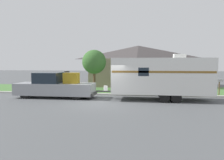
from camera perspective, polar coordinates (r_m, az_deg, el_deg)
The scene contains 8 objects.
ground_plane at distance 14.33m, azimuth -1.92°, elevation -6.19°, with size 120.00×120.00×0.00m, color #515456.
curb_strip at distance 17.97m, azimuth 0.16°, elevation -3.78°, with size 80.00×0.30×0.14m.
lawn_strip at distance 21.57m, azimuth 1.50°, elevation -2.55°, with size 80.00×7.00×0.03m.
house_across_street at distance 26.84m, azimuth 6.87°, elevation 4.03°, with size 11.40×8.55×4.74m.
pickup_truck at distance 17.25m, azimuth -14.70°, elevation -1.64°, with size 6.08×1.91×2.03m.
travel_trailer at distance 15.89m, azimuth 12.71°, elevation 1.08°, with size 8.13×2.40×3.27m.
mailbox at distance 19.33m, azimuth 26.23°, elevation -0.69°, with size 0.48×0.20×1.39m.
tree_in_yard at distance 20.41m, azimuth -4.67°, elevation 4.71°, with size 2.23×2.23×3.87m.
Camera 1 is at (2.45, -13.86, 2.65)m, focal length 35.00 mm.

